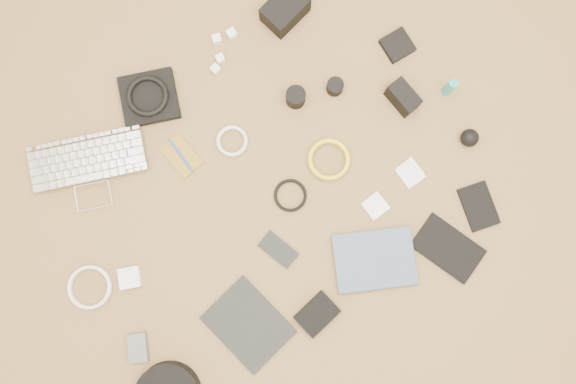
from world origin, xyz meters
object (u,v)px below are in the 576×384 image
dslr_camera (285,10)px  phone (278,250)px  paperback (379,290)px  tablet (248,325)px  laptop (91,176)px

dslr_camera → phone: dslr_camera is taller
dslr_camera → paperback: dslr_camera is taller
tablet → paperback: (0.41, -0.12, 0.01)m
dslr_camera → phone: size_ratio=1.18×
laptop → paperback: size_ratio=1.48×
dslr_camera → tablet: dslr_camera is taller
phone → laptop: bearing=107.4°
laptop → tablet: (0.19, -0.67, -0.01)m
tablet → laptop: bearing=92.7°
dslr_camera → paperback: bearing=-118.0°
tablet → phone: bearing=23.7°
phone → dslr_camera: bearing=37.3°
laptop → phone: (0.39, -0.52, -0.01)m
phone → paperback: size_ratio=0.48×
tablet → phone: (0.20, 0.15, -0.00)m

